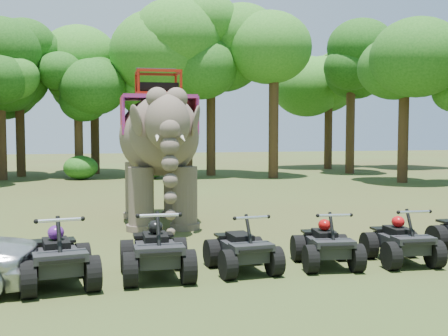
{
  "coord_description": "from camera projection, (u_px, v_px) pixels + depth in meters",
  "views": [
    {
      "loc": [
        -3.32,
        -12.7,
        2.9
      ],
      "look_at": [
        0.0,
        1.2,
        1.9
      ],
      "focal_mm": 45.0,
      "sensor_mm": 36.0,
      "label": 1
    }
  ],
  "objects": [
    {
      "name": "tree_31",
      "position": [
        0.0,
        108.0,
        31.61
      ],
      "size": [
        5.71,
        5.71,
        8.16
      ],
      "primitive_type": null,
      "color": "#195114",
      "rests_on": "ground"
    },
    {
      "name": "atv_1",
      "position": [
        156.0,
        243.0,
        10.93
      ],
      "size": [
        1.36,
        1.85,
        1.36
      ],
      "primitive_type": null,
      "rotation": [
        0.0,
        0.0,
        -0.02
      ],
      "color": "black",
      "rests_on": "ground"
    },
    {
      "name": "tree_30",
      "position": [
        78.0,
        121.0,
        32.85
      ],
      "size": [
        4.68,
        4.68,
        6.68
      ],
      "primitive_type": null,
      "color": "#195114",
      "rests_on": "ground"
    },
    {
      "name": "tree_0",
      "position": [
        146.0,
        119.0,
        33.9
      ],
      "size": [
        4.9,
        4.9,
        7.01
      ],
      "primitive_type": null,
      "color": "#195114",
      "rests_on": "ground"
    },
    {
      "name": "tree_36",
      "position": [
        329.0,
        106.0,
        40.48
      ],
      "size": [
        6.36,
        6.36,
        9.09
      ],
      "primitive_type": null,
      "color": "#195114",
      "rests_on": "ground"
    },
    {
      "name": "tree_1",
      "position": [
        211.0,
        103.0,
        34.73
      ],
      "size": [
        6.31,
        6.31,
        9.01
      ],
      "primitive_type": null,
      "color": "#195114",
      "rests_on": "ground"
    },
    {
      "name": "tree_40",
      "position": [
        95.0,
        110.0,
        36.01
      ],
      "size": [
        5.72,
        5.72,
        8.17
      ],
      "primitive_type": null,
      "color": "#195114",
      "rests_on": "ground"
    },
    {
      "name": "tree_34",
      "position": [
        405.0,
        108.0,
        41.05
      ],
      "size": [
        6.23,
        6.23,
        8.9
      ],
      "primitive_type": null,
      "color": "#195114",
      "rests_on": "ground"
    },
    {
      "name": "tree_3",
      "position": [
        351.0,
        104.0,
        36.22
      ],
      "size": [
        6.3,
        6.3,
        9.0
      ],
      "primitive_type": null,
      "color": "#195114",
      "rests_on": "ground"
    },
    {
      "name": "ground",
      "position": [
        236.0,
        251.0,
        13.3
      ],
      "size": [
        110.0,
        110.0,
        0.0
      ],
      "primitive_type": "plane",
      "color": "#47381E",
      "rests_on": "ground"
    },
    {
      "name": "tree_2",
      "position": [
        274.0,
        99.0,
        32.79
      ],
      "size": [
        6.52,
        6.52,
        9.32
      ],
      "primitive_type": null,
      "color": "#195114",
      "rests_on": "ground"
    },
    {
      "name": "atv_2",
      "position": [
        242.0,
        241.0,
        11.41
      ],
      "size": [
        1.34,
        1.75,
        1.22
      ],
      "primitive_type": null,
      "rotation": [
        0.0,
        0.0,
        0.08
      ],
      "color": "black",
      "rests_on": "ground"
    },
    {
      "name": "tree_32",
      "position": [
        20.0,
        110.0,
        33.95
      ],
      "size": [
        5.67,
        5.67,
        8.09
      ],
      "primitive_type": null,
      "color": "#195114",
      "rests_on": "ground"
    },
    {
      "name": "atv_3",
      "position": [
        326.0,
        238.0,
        11.82
      ],
      "size": [
        1.37,
        1.76,
        1.21
      ],
      "primitive_type": null,
      "rotation": [
        0.0,
        0.0,
        -0.12
      ],
      "color": "black",
      "rests_on": "ground"
    },
    {
      "name": "elephant",
      "position": [
        159.0,
        146.0,
        17.11
      ],
      "size": [
        2.64,
        5.74,
        4.77
      ],
      "primitive_type": null,
      "rotation": [
        0.0,
        0.0,
        -0.02
      ],
      "color": "brown",
      "rests_on": "ground"
    },
    {
      "name": "tree_29",
      "position": [
        1.0,
        110.0,
        31.61
      ],
      "size": [
        5.54,
        5.54,
        7.91
      ],
      "primitive_type": null,
      "color": "#195114",
      "rests_on": "ground"
    },
    {
      "name": "atv_0",
      "position": [
        57.0,
        249.0,
        10.32
      ],
      "size": [
        1.6,
        2.02,
        1.36
      ],
      "primitive_type": null,
      "rotation": [
        0.0,
        0.0,
        0.15
      ],
      "color": "black",
      "rests_on": "ground"
    },
    {
      "name": "tree_4",
      "position": [
        404.0,
        103.0,
        30.02
      ],
      "size": [
        5.99,
        5.99,
        8.55
      ],
      "primitive_type": null,
      "color": "#195114",
      "rests_on": "ground"
    },
    {
      "name": "atv_4",
      "position": [
        401.0,
        235.0,
        12.11
      ],
      "size": [
        1.31,
        1.73,
        1.23
      ],
      "primitive_type": null,
      "rotation": [
        0.0,
        0.0,
        -0.06
      ],
      "color": "black",
      "rests_on": "ground"
    },
    {
      "name": "tree_33",
      "position": [
        187.0,
        88.0,
        34.45
      ],
      "size": [
        7.61,
        7.61,
        10.87
      ],
      "primitive_type": null,
      "color": "#195114",
      "rests_on": "ground"
    }
  ]
}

